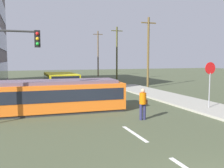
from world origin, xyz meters
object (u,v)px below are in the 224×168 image
Objects in this scene: utility_pole_mid at (148,51)px; city_bus at (61,83)px; streetcar_tram at (54,96)px; utility_pole_distant at (98,53)px; utility_pole_far at (117,53)px; pedestrian_crossing at (143,102)px; stop_sign at (210,75)px; traffic_light_mast at (4,56)px.

city_bus is at bearing -166.71° from utility_pole_mid.
streetcar_tram is 15.27m from utility_pole_mid.
utility_pole_distant is at bearing 65.50° from city_bus.
city_bus is 0.62× the size of utility_pole_distant.
utility_pole_far is (11.69, 19.94, 3.18)m from streetcar_tram.
pedestrian_crossing is at bearing -75.86° from city_bus.
stop_sign is at bearing -99.70° from utility_pole_mid.
utility_pole_far is (0.21, 10.36, 0.12)m from utility_pole_mid.
city_bus is 11.17m from pedestrian_crossing.
city_bus reaches higher than pedestrian_crossing.
pedestrian_crossing is 0.21× the size of utility_pole_mid.
streetcar_tram is at bearing -120.39° from utility_pole_far.
traffic_light_mast is (-4.01, -9.39, 2.27)m from city_bus.
streetcar_tram is at bearing -140.15° from utility_pole_mid.
city_bus is 0.65× the size of utility_pole_far.
utility_pole_far is (2.30, 22.56, 1.99)m from stop_sign.
utility_pole_far is at bearing 51.22° from city_bus.
utility_pole_far is at bearing 88.82° from utility_pole_mid.
traffic_light_mast is (-2.54, -2.17, 2.36)m from streetcar_tram.
streetcar_tram is 5.54m from pedestrian_crossing.
pedestrian_crossing is 5.43m from stop_sign.
traffic_light_mast reaches higher than stop_sign.
traffic_light_mast is 34.39m from utility_pole_distant.
utility_pole_mid is at bearing 39.98° from traffic_light_mast.
utility_pole_far reaches higher than city_bus.
pedestrian_crossing is at bearing -102.53° from utility_pole_distant.
utility_pole_mid reaches higher than streetcar_tram.
city_bus is 12.68m from stop_sign.
streetcar_tram is 1.06× the size of utility_pole_far.
utility_pole_mid is at bearing 61.12° from pedestrian_crossing.
city_bus is at bearing -128.78° from utility_pole_far.
stop_sign is 0.60× the size of traffic_light_mast.
utility_pole_far is at bearing 72.35° from pedestrian_crossing.
stop_sign is 0.36× the size of utility_pole_far.
utility_pole_far is 0.96× the size of utility_pole_distant.
city_bus is 1.09× the size of traffic_light_mast.
traffic_light_mast is at bearing -140.02° from utility_pole_mid.
streetcar_tram is at bearing 139.32° from pedestrian_crossing.
streetcar_tram is 7.37m from city_bus.
pedestrian_crossing is (2.73, -10.83, -0.15)m from city_bus.
streetcar_tram reaches higher than pedestrian_crossing.
utility_pole_distant reaches higher than utility_pole_far.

